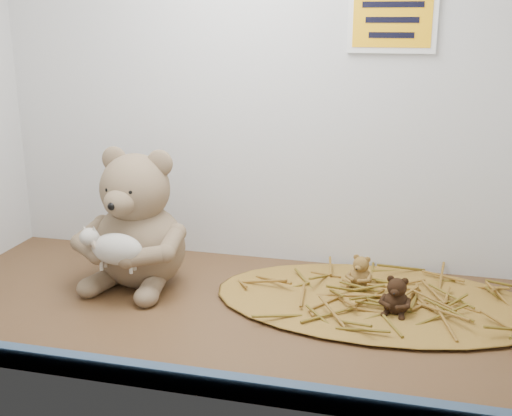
% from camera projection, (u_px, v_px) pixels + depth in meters
% --- Properties ---
extents(alcove_shell, '(1.20, 0.60, 0.90)m').
position_uv_depth(alcove_shell, '(225.00, 74.00, 1.23)').
color(alcove_shell, '#472D18').
rests_on(alcove_shell, ground).
extents(front_rail, '(1.19, 0.02, 0.04)m').
position_uv_depth(front_rail, '(159.00, 376.00, 1.00)').
color(front_rail, '#334561').
rests_on(front_rail, shelf_floor).
extents(straw_bed, '(0.66, 0.38, 0.01)m').
position_uv_depth(straw_bed, '(377.00, 301.00, 1.29)').
color(straw_bed, brown).
rests_on(straw_bed, shelf_floor).
extents(main_teddy, '(0.26, 0.27, 0.30)m').
position_uv_depth(main_teddy, '(138.00, 217.00, 1.36)').
color(main_teddy, '#867453').
rests_on(main_teddy, shelf_floor).
extents(toy_lamb, '(0.14, 0.08, 0.09)m').
position_uv_depth(toy_lamb, '(117.00, 249.00, 1.27)').
color(toy_lamb, beige).
rests_on(toy_lamb, main_teddy).
extents(mini_teddy_tan, '(0.07, 0.07, 0.07)m').
position_uv_depth(mini_teddy_tan, '(361.00, 270.00, 1.34)').
color(mini_teddy_tan, olive).
rests_on(mini_teddy_tan, straw_bed).
extents(mini_teddy_brown, '(0.07, 0.07, 0.08)m').
position_uv_depth(mini_teddy_brown, '(397.00, 294.00, 1.22)').
color(mini_teddy_brown, black).
rests_on(mini_teddy_brown, straw_bed).
extents(wall_sign, '(0.16, 0.01, 0.11)m').
position_uv_depth(wall_sign, '(392.00, 20.00, 1.32)').
color(wall_sign, orange).
rests_on(wall_sign, back_wall).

